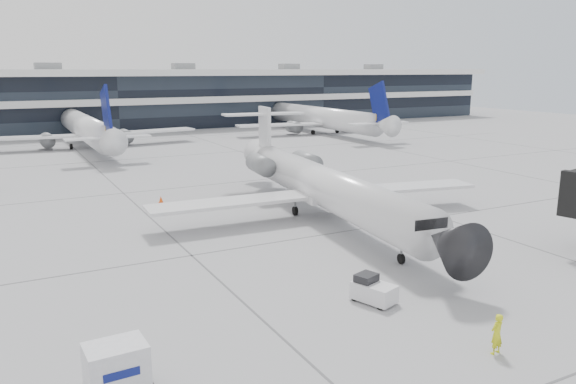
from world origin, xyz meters
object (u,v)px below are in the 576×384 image
regional_jet (321,184)px  baggage_tug (373,290)px  ramp_worker (497,334)px  cargo_uld (117,371)px

regional_jet → baggage_tug: bearing=-105.4°
ramp_worker → baggage_tug: bearing=-85.7°
baggage_tug → regional_jet: bearing=49.1°
baggage_tug → cargo_uld: cargo_uld is taller
ramp_worker → regional_jet: bearing=-109.5°
baggage_tug → cargo_uld: size_ratio=0.98×
regional_jet → baggage_tug: (-6.09, -15.11, -2.02)m
baggage_tug → cargo_uld: (-12.81, -2.56, 0.37)m
regional_jet → ramp_worker: (-4.77, -21.65, -1.77)m
regional_jet → ramp_worker: 22.24m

